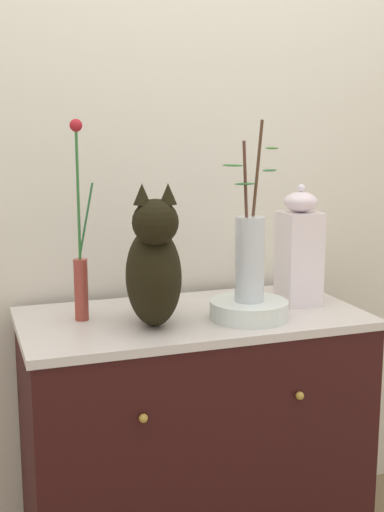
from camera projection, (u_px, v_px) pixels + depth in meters
wall_back at (159, 161)px, 2.27m from camera, size 4.40×0.08×2.60m
sideboard at (192, 444)px, 2.12m from camera, size 1.04×0.55×0.85m
cat_sitting at (154, 268)px, 1.89m from camera, size 0.20×0.46×0.41m
vase_slim_green at (80, 263)px, 1.94m from camera, size 0.07×0.04×0.58m
bowl_porcelain at (249, 309)px, 1.99m from camera, size 0.23×0.23×0.05m
vase_glass_clear at (250, 255)px, 1.96m from camera, size 0.18×0.09×0.53m
jar_lidded_porcelain at (299, 250)px, 2.12m from camera, size 0.12×0.12×0.38m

